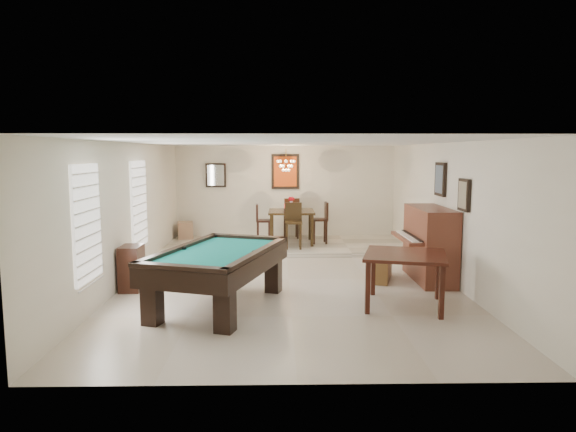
{
  "coord_description": "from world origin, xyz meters",
  "views": [
    {
      "loc": [
        -0.2,
        -9.61,
        2.41
      ],
      "look_at": [
        0.0,
        0.6,
        1.15
      ],
      "focal_mm": 32.0,
      "sensor_mm": 36.0,
      "label": 1
    }
  ],
  "objects_px": {
    "dining_chair_north": "(291,218)",
    "dining_chair_south": "(294,226)",
    "dining_table": "(291,224)",
    "apothecary_chest": "(132,268)",
    "upright_piano": "(421,244)",
    "dining_chair_west": "(264,224)",
    "flower_vase": "(291,201)",
    "square_table": "(405,280)",
    "chandelier": "(286,161)",
    "corner_bench": "(185,230)",
    "dining_chair_east": "(320,223)",
    "pool_table": "(219,279)",
    "piano_bench": "(380,267)"
  },
  "relations": [
    {
      "from": "dining_chair_east",
      "to": "dining_chair_west",
      "type": "bearing_deg",
      "value": -93.52
    },
    {
      "from": "dining_chair_east",
      "to": "corner_bench",
      "type": "xyz_separation_m",
      "value": [
        -3.55,
        0.82,
        -0.3
      ]
    },
    {
      "from": "dining_chair_south",
      "to": "piano_bench",
      "type": "bearing_deg",
      "value": -58.64
    },
    {
      "from": "chandelier",
      "to": "dining_chair_south",
      "type": "bearing_deg",
      "value": -75.16
    },
    {
      "from": "dining_table",
      "to": "dining_chair_north",
      "type": "relative_size",
      "value": 1.05
    },
    {
      "from": "apothecary_chest",
      "to": "dining_chair_south",
      "type": "xyz_separation_m",
      "value": [
        2.95,
        3.28,
        0.27
      ]
    },
    {
      "from": "upright_piano",
      "to": "chandelier",
      "type": "bearing_deg",
      "value": 127.4
    },
    {
      "from": "flower_vase",
      "to": "corner_bench",
      "type": "xyz_separation_m",
      "value": [
        -2.84,
        0.77,
        -0.85
      ]
    },
    {
      "from": "flower_vase",
      "to": "upright_piano",
      "type": "bearing_deg",
      "value": -55.13
    },
    {
      "from": "upright_piano",
      "to": "dining_chair_west",
      "type": "bearing_deg",
      "value": 132.4
    },
    {
      "from": "dining_chair_west",
      "to": "dining_chair_north",
      "type": "bearing_deg",
      "value": -44.96
    },
    {
      "from": "apothecary_chest",
      "to": "chandelier",
      "type": "relative_size",
      "value": 1.32
    },
    {
      "from": "flower_vase",
      "to": "dining_chair_north",
      "type": "bearing_deg",
      "value": 88.93
    },
    {
      "from": "dining_chair_south",
      "to": "upright_piano",
      "type": "bearing_deg",
      "value": -48.16
    },
    {
      "from": "apothecary_chest",
      "to": "square_table",
      "type": "bearing_deg",
      "value": -12.81
    },
    {
      "from": "square_table",
      "to": "corner_bench",
      "type": "distance_m",
      "value": 7.38
    },
    {
      "from": "piano_bench",
      "to": "dining_chair_east",
      "type": "relative_size",
      "value": 0.88
    },
    {
      "from": "dining_chair_east",
      "to": "dining_chair_south",
      "type": "bearing_deg",
      "value": -46.5
    },
    {
      "from": "dining_table",
      "to": "dining_chair_north",
      "type": "xyz_separation_m",
      "value": [
        0.01,
        0.77,
        0.07
      ]
    },
    {
      "from": "chandelier",
      "to": "corner_bench",
      "type": "bearing_deg",
      "value": 161.78
    },
    {
      "from": "dining_chair_north",
      "to": "corner_bench",
      "type": "bearing_deg",
      "value": -4.44
    },
    {
      "from": "dining_chair_south",
      "to": "dining_chair_west",
      "type": "relative_size",
      "value": 1.1
    },
    {
      "from": "piano_bench",
      "to": "dining_table",
      "type": "distance_m",
      "value": 3.77
    },
    {
      "from": "dining_table",
      "to": "dining_chair_south",
      "type": "distance_m",
      "value": 0.77
    },
    {
      "from": "dining_table",
      "to": "dining_chair_south",
      "type": "height_order",
      "value": "dining_chair_south"
    },
    {
      "from": "piano_bench",
      "to": "dining_chair_west",
      "type": "relative_size",
      "value": 0.92
    },
    {
      "from": "square_table",
      "to": "dining_chair_south",
      "type": "height_order",
      "value": "dining_chair_south"
    },
    {
      "from": "upright_piano",
      "to": "chandelier",
      "type": "xyz_separation_m",
      "value": [
        -2.51,
        3.29,
        1.51
      ]
    },
    {
      "from": "dining_chair_west",
      "to": "upright_piano",
      "type": "bearing_deg",
      "value": -140.76
    },
    {
      "from": "square_table",
      "to": "apothecary_chest",
      "type": "bearing_deg",
      "value": 167.19
    },
    {
      "from": "upright_piano",
      "to": "flower_vase",
      "type": "relative_size",
      "value": 6.84
    },
    {
      "from": "apothecary_chest",
      "to": "dining_table",
      "type": "xyz_separation_m",
      "value": [
        2.92,
        4.04,
        0.2
      ]
    },
    {
      "from": "upright_piano",
      "to": "dining_chair_west",
      "type": "distance_m",
      "value": 4.57
    },
    {
      "from": "pool_table",
      "to": "dining_table",
      "type": "bearing_deg",
      "value": 93.5
    },
    {
      "from": "dining_chair_north",
      "to": "chandelier",
      "type": "xyz_separation_m",
      "value": [
        -0.15,
        -0.89,
        1.53
      ]
    },
    {
      "from": "pool_table",
      "to": "apothecary_chest",
      "type": "height_order",
      "value": "pool_table"
    },
    {
      "from": "piano_bench",
      "to": "pool_table",
      "type": "bearing_deg",
      "value": -150.15
    },
    {
      "from": "dining_chair_west",
      "to": "corner_bench",
      "type": "bearing_deg",
      "value": 66.21
    },
    {
      "from": "flower_vase",
      "to": "chandelier",
      "type": "distance_m",
      "value": 1.02
    },
    {
      "from": "dining_chair_north",
      "to": "dining_table",
      "type": "bearing_deg",
      "value": 84.41
    },
    {
      "from": "flower_vase",
      "to": "dining_chair_south",
      "type": "distance_m",
      "value": 0.93
    },
    {
      "from": "piano_bench",
      "to": "dining_chair_south",
      "type": "distance_m",
      "value": 3.09
    },
    {
      "from": "flower_vase",
      "to": "dining_chair_north",
      "type": "height_order",
      "value": "flower_vase"
    },
    {
      "from": "dining_chair_north",
      "to": "dining_chair_south",
      "type": "bearing_deg",
      "value": 86.16
    },
    {
      "from": "dining_table",
      "to": "apothecary_chest",
      "type": "bearing_deg",
      "value": -125.83
    },
    {
      "from": "dining_chair_north",
      "to": "dining_chair_west",
      "type": "height_order",
      "value": "dining_chair_north"
    },
    {
      "from": "dining_chair_east",
      "to": "chandelier",
      "type": "distance_m",
      "value": 1.78
    },
    {
      "from": "dining_chair_west",
      "to": "corner_bench",
      "type": "height_order",
      "value": "dining_chair_west"
    },
    {
      "from": "dining_chair_east",
      "to": "corner_bench",
      "type": "height_order",
      "value": "dining_chair_east"
    },
    {
      "from": "apothecary_chest",
      "to": "corner_bench",
      "type": "relative_size",
      "value": 1.63
    }
  ]
}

